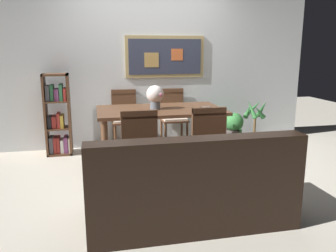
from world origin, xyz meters
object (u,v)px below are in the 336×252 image
object	(u,v)px
bookshelf	(58,119)
tv_remote	(206,108)
dining_table	(160,115)
dining_chair_far_left	(125,114)
potted_palm	(254,129)
dining_chair_far_right	(173,113)
dining_chair_near_left	(138,143)
dining_chair_near_right	(206,139)
flower_vase	(155,96)
leather_couch	(189,188)
potted_ivy	(234,128)

from	to	relation	value
bookshelf	tv_remote	bearing A→B (deg)	-22.59
dining_table	dining_chair_far_left	distance (m)	0.95
potted_palm	dining_chair_far_right	bearing A→B (deg)	161.41
dining_table	dining_chair_near_left	distance (m)	0.95
bookshelf	dining_table	bearing A→B (deg)	-27.79
dining_chair_near_right	potted_palm	bearing A→B (deg)	45.73
dining_chair_far_right	bookshelf	size ratio (longest dim) A/B	0.77
dining_chair_near_left	potted_palm	world-z (taller)	dining_chair_near_left
dining_chair_near_left	flower_vase	xyz separation A→B (m)	(0.33, 0.83, 0.40)
dining_chair_near_left	flower_vase	size ratio (longest dim) A/B	2.90
dining_chair_near_right	dining_chair_far_left	world-z (taller)	same
dining_chair_far_right	dining_table	bearing A→B (deg)	-113.72
bookshelf	tv_remote	size ratio (longest dim) A/B	7.57
tv_remote	dining_chair_far_right	bearing A→B (deg)	104.56
dining_table	dining_chair_far_right	size ratio (longest dim) A/B	1.81
dining_table	dining_chair_far_right	distance (m)	0.91
bookshelf	potted_palm	distance (m)	2.98
potted_palm	flower_vase	bearing A→B (deg)	-165.06
dining_chair_far_left	leather_couch	bearing A→B (deg)	-82.18
leather_couch	flower_vase	world-z (taller)	flower_vase
leather_couch	dining_chair_far_right	bearing A→B (deg)	80.39
dining_chair_near_left	tv_remote	bearing A→B (deg)	36.67
flower_vase	potted_ivy	bearing A→B (deg)	26.57
leather_couch	tv_remote	size ratio (longest dim) A/B	11.49
dining_chair_near_right	flower_vase	xyz separation A→B (m)	(-0.43, 0.80, 0.40)
bookshelf	dining_chair_far_right	bearing A→B (deg)	3.27
bookshelf	potted_palm	bearing A→B (deg)	-5.96
dining_chair_near_left	dining_chair_near_right	distance (m)	0.77
dining_chair_far_right	leather_couch	bearing A→B (deg)	-99.61
potted_palm	tv_remote	distance (m)	1.19
dining_chair_far_right	flower_vase	xyz separation A→B (m)	(-0.43, -0.85, 0.40)
dining_table	dining_chair_far_right	xyz separation A→B (m)	(0.36, 0.83, -0.13)
dining_chair_near_left	dining_chair_far_left	xyz separation A→B (m)	(0.01, 1.70, 0.00)
dining_table	potted_ivy	bearing A→B (deg)	27.04
dining_chair_near_right	potted_ivy	distance (m)	1.83
dining_chair_near_left	flower_vase	bearing A→B (deg)	67.97
dining_chair_near_left	potted_ivy	xyz separation A→B (m)	(1.76, 1.54, -0.26)
tv_remote	leather_couch	bearing A→B (deg)	-113.01
dining_chair_far_left	bookshelf	size ratio (longest dim) A/B	0.77
dining_chair_far_right	bookshelf	distance (m)	1.74
dining_chair_far_right	tv_remote	xyz separation A→B (m)	(0.24, -0.92, 0.23)
dining_chair_far_right	tv_remote	distance (m)	0.98
bookshelf	flower_vase	size ratio (longest dim) A/B	3.78
dining_chair_far_right	dining_chair_near_right	xyz separation A→B (m)	(-0.00, -1.65, 0.00)
flower_vase	dining_table	bearing A→B (deg)	16.50
potted_ivy	dining_chair_far_left	bearing A→B (deg)	174.78
dining_chair_far_left	leather_couch	distance (m)	2.53
dining_table	flower_vase	size ratio (longest dim) A/B	5.25
leather_couch	flower_vase	size ratio (longest dim) A/B	5.73
dining_chair_far_right	dining_chair_far_left	size ratio (longest dim) A/B	1.00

